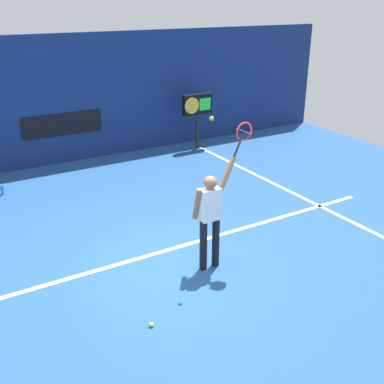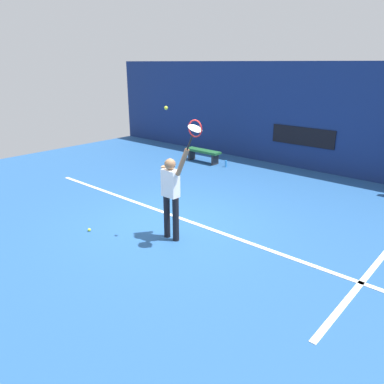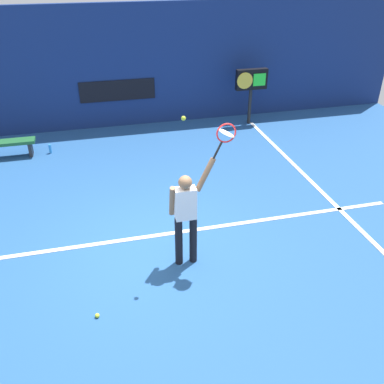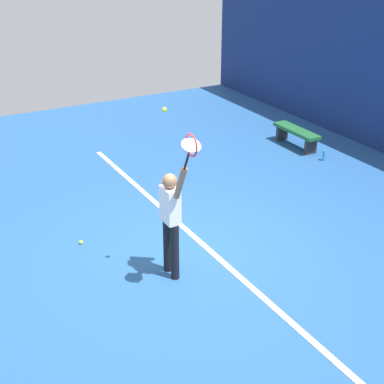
% 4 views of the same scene
% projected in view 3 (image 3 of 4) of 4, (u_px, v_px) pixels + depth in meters
% --- Properties ---
extents(ground_plane, '(18.00, 18.00, 0.00)m').
position_uv_depth(ground_plane, '(154.00, 248.00, 7.64)').
color(ground_plane, '#23518C').
extents(back_wall, '(18.00, 0.20, 3.47)m').
position_uv_depth(back_wall, '(115.00, 68.00, 12.08)').
color(back_wall, navy).
rests_on(back_wall, ground_plane).
extents(sponsor_banner_center, '(2.20, 0.03, 0.60)m').
position_uv_depth(sponsor_banner_center, '(118.00, 91.00, 12.30)').
color(sponsor_banner_center, black).
extents(court_baseline, '(10.00, 0.10, 0.01)m').
position_uv_depth(court_baseline, '(151.00, 236.00, 7.93)').
color(court_baseline, white).
rests_on(court_baseline, ground_plane).
extents(court_sideline, '(0.10, 7.00, 0.01)m').
position_uv_depth(court_sideline, '(303.00, 173.00, 10.13)').
color(court_sideline, white).
rests_on(court_sideline, ground_plane).
extents(tennis_player, '(0.73, 0.31, 1.95)m').
position_uv_depth(tennis_player, '(186.00, 213.00, 6.80)').
color(tennis_player, black).
rests_on(tennis_player, ground_plane).
extents(tennis_racket, '(0.42, 0.27, 0.62)m').
position_uv_depth(tennis_racket, '(225.00, 135.00, 6.27)').
color(tennis_racket, black).
extents(tennis_ball, '(0.07, 0.07, 0.07)m').
position_uv_depth(tennis_ball, '(183.00, 118.00, 5.92)').
color(tennis_ball, '#CCE033').
extents(scoreboard_clock, '(0.96, 0.20, 1.67)m').
position_uv_depth(scoreboard_clock, '(251.00, 82.00, 12.41)').
color(scoreboard_clock, black).
rests_on(scoreboard_clock, ground_plane).
extents(court_bench, '(1.40, 0.36, 0.45)m').
position_uv_depth(court_bench, '(7.00, 145.00, 10.77)').
color(court_bench, '#1E592D').
rests_on(court_bench, ground_plane).
extents(water_bottle, '(0.07, 0.07, 0.24)m').
position_uv_depth(water_bottle, '(50.00, 149.00, 11.10)').
color(water_bottle, '#338CD8').
rests_on(water_bottle, ground_plane).
extents(spare_ball, '(0.07, 0.07, 0.07)m').
position_uv_depth(spare_ball, '(97.00, 315.00, 6.19)').
color(spare_ball, '#CCE033').
rests_on(spare_ball, ground_plane).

